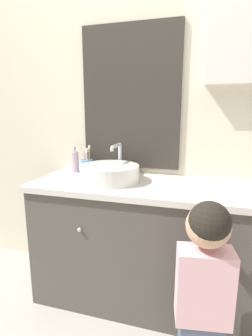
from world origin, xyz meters
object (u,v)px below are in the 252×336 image
sink_basin (111,173)px  soap_dispenser (75,162)px  toothbrush_holder (87,165)px  child_figure (205,279)px

sink_basin → soap_dispenser: bearing=153.4°
toothbrush_holder → child_figure: toothbrush_holder is taller
soap_dispenser → sink_basin: bearing=-26.6°
soap_dispenser → child_figure: soap_dispenser is taller
toothbrush_holder → child_figure: (0.81, -0.61, -0.32)m
soap_dispenser → child_figure: (0.90, -0.61, -0.34)m
child_figure → toothbrush_holder: bearing=142.9°
sink_basin → soap_dispenser: 0.36m
toothbrush_holder → child_figure: 1.07m
soap_dispenser → child_figure: 1.14m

